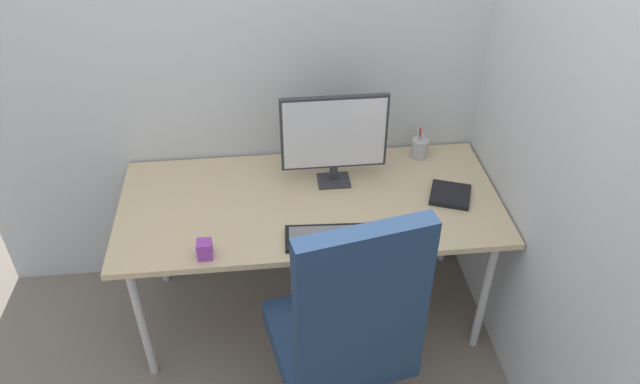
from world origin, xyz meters
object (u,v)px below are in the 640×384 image
(monitor, at_px, (334,135))
(office_chair, at_px, (347,331))
(mouse, at_px, (422,231))
(notebook, at_px, (450,195))
(keyboard, at_px, (333,237))
(desk_clamp_accessory, at_px, (205,249))
(pen_holder, at_px, (420,148))

(monitor, bearing_deg, office_chair, -93.47)
(monitor, relative_size, mouse, 4.48)
(monitor, distance_m, mouse, 0.56)
(notebook, bearing_deg, monitor, -178.69)
(keyboard, distance_m, desk_clamp_accessory, 0.51)
(keyboard, relative_size, notebook, 2.31)
(pen_holder, xyz_separation_m, desk_clamp_accessory, (-1.00, -0.60, -0.01))
(office_chair, bearing_deg, mouse, 47.49)
(keyboard, bearing_deg, desk_clamp_accessory, -174.76)
(monitor, height_order, desk_clamp_accessory, monitor)
(mouse, height_order, notebook, mouse)
(pen_holder, bearing_deg, monitor, -160.50)
(mouse, distance_m, notebook, 0.30)
(monitor, relative_size, keyboard, 1.19)
(office_chair, distance_m, pen_holder, 1.09)
(desk_clamp_accessory, bearing_deg, mouse, 2.46)
(pen_holder, bearing_deg, mouse, -102.29)
(office_chair, relative_size, pen_holder, 7.22)
(monitor, distance_m, pen_holder, 0.50)
(monitor, relative_size, desk_clamp_accessory, 6.22)
(desk_clamp_accessory, bearing_deg, office_chair, -34.81)
(keyboard, height_order, mouse, mouse)
(mouse, xyz_separation_m, desk_clamp_accessory, (-0.88, -0.04, 0.02))
(keyboard, bearing_deg, mouse, -1.45)
(pen_holder, distance_m, notebook, 0.34)
(office_chair, height_order, mouse, office_chair)
(keyboard, xyz_separation_m, pen_holder, (0.49, 0.56, 0.04))
(office_chair, relative_size, keyboard, 3.04)
(pen_holder, xyz_separation_m, notebook, (0.06, -0.33, -0.04))
(mouse, height_order, desk_clamp_accessory, desk_clamp_accessory)
(office_chair, bearing_deg, keyboard, 90.40)
(office_chair, xyz_separation_m, pen_holder, (0.49, 0.96, 0.13))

